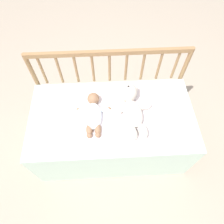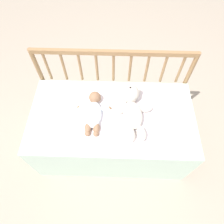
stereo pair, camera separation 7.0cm
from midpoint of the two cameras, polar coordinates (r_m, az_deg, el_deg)
ground_plane at (r=2.08m, az=0.98°, el=-8.85°), size 12.00×12.00×0.00m
crib_mattress at (r=1.83m, az=1.10°, el=-5.47°), size 1.32×0.70×0.55m
crib_rail at (r=1.75m, az=1.56°, el=10.86°), size 1.32×0.04×0.88m
blanket at (r=1.58m, az=2.40°, el=-1.50°), size 0.84×0.58×0.01m
teddy_bear at (r=1.57m, az=6.88°, el=1.53°), size 0.34×0.49×0.16m
baby at (r=1.57m, az=-3.99°, el=-0.01°), size 0.28×0.38×0.10m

